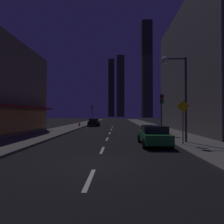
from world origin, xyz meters
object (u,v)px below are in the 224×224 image
Objects in this scene: car_parked_far at (94,122)px; traffic_light_far_left at (92,111)px; traffic_light_near_right at (162,105)px; street_lamp_right at (175,78)px; pedestrian_crossing_sign at (183,118)px; fire_hydrant_far_left at (79,124)px; car_parked_near at (154,135)px.

traffic_light_far_left is at bearing 99.72° from car_parked_far.
street_lamp_right is (-0.12, -4.79, 1.87)m from traffic_light_near_right.
fire_hydrant_far_left is at bearing 120.63° from pedestrian_crossing_sign.
traffic_light_near_right and traffic_light_far_left have the same top height.
street_lamp_right reaches higher than traffic_light_far_left.
car_parked_near is at bearing -109.05° from traffic_light_near_right.
car_parked_near is at bearing -71.43° from car_parked_far.
car_parked_near is 2.40m from pedestrian_crossing_sign.
pedestrian_crossing_sign is (0.10, -5.85, -1.18)m from traffic_light_near_right.
traffic_light_near_right is at bearing 88.56° from street_lamp_right.
car_parked_far is 18.51m from traffic_light_near_right.
traffic_light_near_right reaches higher than pedestrian_crossing_sign.
pedestrian_crossing_sign is (2.00, -0.35, 1.28)m from car_parked_near.
fire_hydrant_far_left is 17.93m from traffic_light_near_right.
traffic_light_far_left is at bearing 88.30° from fire_hydrant_far_left.
traffic_light_near_right is at bearing 90.98° from pedestrian_crossing_sign.
street_lamp_right is at bearing 101.65° from pedestrian_crossing_sign.
car_parked_far is 1.01× the size of traffic_light_far_left.
street_lamp_right is at bearing 21.88° from car_parked_near.
traffic_light_near_right is (11.40, -13.57, 2.74)m from fire_hydrant_far_left.
car_parked_far is 22.99m from street_lamp_right.
pedestrian_crossing_sign is at bearing -78.35° from street_lamp_right.
traffic_light_near_right reaches higher than car_parked_far.
fire_hydrant_far_left is 0.16× the size of traffic_light_near_right.
car_parked_near is 6.48× the size of fire_hydrant_far_left.
traffic_light_far_left is 1.33× the size of pedestrian_crossing_sign.
street_lamp_right reaches higher than car_parked_near.
traffic_light_near_right is 1.33× the size of pedestrian_crossing_sign.
street_lamp_right is (11.28, -18.35, 4.61)m from fire_hydrant_far_left.
traffic_light_near_right reaches higher than car_parked_near.
car_parked_far is (-7.20, 21.43, 0.00)m from car_parked_near.
traffic_light_far_left reaches higher than fire_hydrant_far_left.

